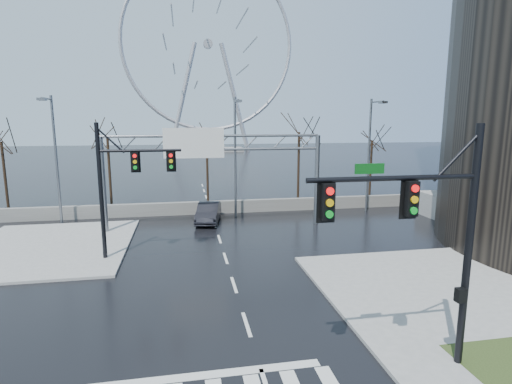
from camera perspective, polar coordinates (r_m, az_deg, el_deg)
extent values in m
plane|color=black|center=(16.92, -1.36, -18.36)|extent=(260.00, 260.00, 0.00)
cube|color=gray|center=(22.22, 24.73, -11.94)|extent=(12.00, 10.00, 0.15)
cube|color=gray|center=(29.19, -27.46, -6.97)|extent=(10.00, 12.00, 0.15)
cube|color=slate|center=(35.58, -6.43, -2.19)|extent=(52.00, 0.50, 1.10)
cylinder|color=black|center=(14.44, 28.06, -7.45)|extent=(0.24, 0.24, 8.00)
cylinder|color=black|center=(12.43, 19.16, 1.87)|extent=(5.40, 0.16, 0.16)
cube|color=black|center=(12.65, 21.31, -0.88)|extent=(0.35, 0.28, 1.05)
cube|color=black|center=(11.51, 10.21, -1.38)|extent=(0.35, 0.28, 1.05)
cylinder|color=black|center=(24.50, -21.27, -0.16)|extent=(0.24, 0.24, 8.00)
cylinder|color=black|center=(23.88, -16.19, 5.69)|extent=(4.60, 0.16, 0.16)
cube|color=black|center=(23.81, -16.87, 4.20)|extent=(0.35, 0.28, 1.05)
cube|color=black|center=(23.67, -12.04, 4.37)|extent=(0.35, 0.28, 1.05)
cylinder|color=slate|center=(30.58, -20.98, 0.82)|extent=(0.36, 0.36, 7.00)
cylinder|color=slate|center=(31.76, 8.68, 1.70)|extent=(0.36, 0.36, 7.00)
cylinder|color=slate|center=(29.81, -5.99, 7.97)|extent=(16.00, 0.20, 0.20)
cylinder|color=slate|center=(29.86, -5.95, 6.06)|extent=(16.00, 0.20, 0.20)
cube|color=#0A4B12|center=(29.60, -8.87, 6.93)|extent=(4.20, 0.10, 2.00)
cube|color=silver|center=(29.54, -8.86, 6.92)|extent=(4.40, 0.02, 2.20)
cylinder|color=slate|center=(34.72, -26.61, 3.95)|extent=(0.20, 0.20, 10.00)
cylinder|color=slate|center=(33.57, -27.77, 11.74)|extent=(0.12, 2.20, 0.12)
cube|color=slate|center=(32.61, -28.28, 11.60)|extent=(0.50, 0.70, 0.18)
cylinder|color=slate|center=(33.62, -2.98, 4.83)|extent=(0.20, 0.20, 10.00)
cylinder|color=slate|center=(32.43, -2.80, 12.95)|extent=(0.12, 2.20, 0.12)
cube|color=slate|center=(31.44, -2.55, 12.86)|extent=(0.50, 0.70, 0.18)
cylinder|color=slate|center=(37.11, 15.79, 4.96)|extent=(0.20, 0.20, 10.00)
cylinder|color=slate|center=(36.04, 16.93, 12.25)|extent=(0.12, 2.20, 0.12)
cube|color=slate|center=(35.15, 17.68, 12.11)|extent=(0.50, 0.70, 0.18)
cylinder|color=black|center=(42.05, -32.22, 1.80)|extent=(0.24, 0.24, 6.30)
cylinder|color=black|center=(39.06, -20.18, 2.55)|extent=(0.24, 0.24, 6.75)
cylinder|color=black|center=(39.60, -6.95, 2.54)|extent=(0.24, 0.24, 5.85)
cylinder|color=black|center=(40.10, 6.09, 3.49)|extent=(0.24, 0.24, 7.02)
cylinder|color=black|center=(43.53, 16.05, 3.07)|extent=(0.24, 0.24, 6.12)
cube|color=gray|center=(110.20, -6.58, 6.05)|extent=(18.00, 6.00, 1.00)
torus|color=#B2B2B7|center=(111.74, -6.88, 20.26)|extent=(45.00, 1.00, 45.00)
cylinder|color=#B2B2B7|center=(111.74, -6.88, 20.26)|extent=(2.40, 1.50, 2.40)
cylinder|color=#B2B2B7|center=(109.86, -10.47, 12.98)|extent=(8.28, 1.20, 28.82)
cylinder|color=#B2B2B7|center=(110.79, -3.01, 13.11)|extent=(8.28, 1.20, 28.82)
imported|color=black|center=(32.58, -6.80, -2.91)|extent=(2.49, 4.99, 1.57)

